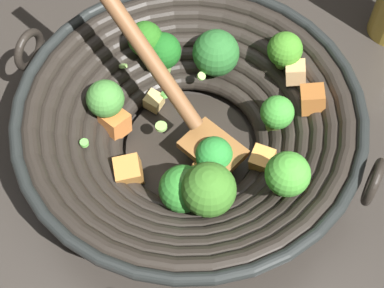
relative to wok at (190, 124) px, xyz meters
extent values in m
plane|color=#332D28|center=(0.00, 0.00, -0.06)|extent=(4.00, 4.00, 0.00)
cylinder|color=black|center=(0.00, 0.00, -0.05)|extent=(0.16, 0.16, 0.01)
torus|color=black|center=(0.00, 0.00, -0.04)|extent=(0.21, 0.21, 0.02)
torus|color=black|center=(0.00, 0.00, -0.03)|extent=(0.24, 0.24, 0.02)
torus|color=black|center=(0.00, 0.00, -0.02)|extent=(0.27, 0.27, 0.02)
torus|color=black|center=(0.00, 0.00, -0.01)|extent=(0.30, 0.30, 0.02)
torus|color=black|center=(0.00, 0.00, 0.00)|extent=(0.33, 0.33, 0.02)
torus|color=black|center=(0.00, 0.00, 0.01)|extent=(0.36, 0.36, 0.02)
torus|color=black|center=(0.00, 0.00, 0.02)|extent=(0.38, 0.38, 0.02)
torus|color=black|center=(0.00, 0.00, 0.03)|extent=(0.40, 0.40, 0.01)
torus|color=black|center=(-0.16, 0.15, 0.03)|extent=(0.04, 0.05, 0.05)
torus|color=black|center=(0.15, -0.15, 0.03)|extent=(0.04, 0.05, 0.05)
cylinder|color=#79C148|center=(-0.03, -0.08, -0.03)|extent=(0.03, 0.03, 0.02)
sphere|color=#31872E|center=(-0.03, -0.08, 0.00)|extent=(0.05, 0.05, 0.05)
cylinder|color=#7DB754|center=(-0.09, 0.06, -0.02)|extent=(0.02, 0.02, 0.01)
sphere|color=#478D3A|center=(-0.09, 0.06, 0.01)|extent=(0.05, 0.05, 0.05)
cylinder|color=#7C9E40|center=(0.01, -0.04, -0.04)|extent=(0.02, 0.02, 0.02)
sphere|color=#2B8933|center=(0.01, -0.04, -0.01)|extent=(0.04, 0.04, 0.04)
cylinder|color=#86B651|center=(-0.03, -0.08, -0.02)|extent=(0.02, 0.02, 0.02)
sphere|color=#478537|center=(-0.03, -0.08, 0.00)|extent=(0.04, 0.04, 0.04)
cylinder|color=#6AA24E|center=(0.06, 0.09, -0.02)|extent=(0.03, 0.03, 0.01)
sphere|color=#2A6C2D|center=(0.06, 0.09, 0.01)|extent=(0.06, 0.06, 0.06)
cylinder|color=#84B759|center=(-0.01, 0.11, -0.02)|extent=(0.03, 0.03, 0.02)
sphere|color=#1C631E|center=(-0.01, 0.11, 0.01)|extent=(0.05, 0.05, 0.05)
cylinder|color=#739F3B|center=(0.10, -0.02, -0.02)|extent=(0.03, 0.03, 0.03)
sphere|color=green|center=(0.10, -0.02, 0.01)|extent=(0.04, 0.04, 0.04)
cylinder|color=#7AAF49|center=(0.14, 0.05, 0.01)|extent=(0.03, 0.03, 0.02)
sphere|color=#448D27|center=(0.14, 0.05, 0.03)|extent=(0.04, 0.04, 0.04)
cylinder|color=#559E4B|center=(-0.02, 0.12, 0.00)|extent=(0.02, 0.02, 0.01)
sphere|color=#296D1C|center=(-0.02, 0.12, 0.03)|extent=(0.04, 0.04, 0.04)
cylinder|color=#76A44D|center=(0.07, -0.11, 0.01)|extent=(0.03, 0.03, 0.01)
sphere|color=green|center=(0.07, -0.11, 0.04)|extent=(0.05, 0.05, 0.05)
cylinder|color=#7CA33B|center=(-0.01, -0.10, -0.01)|extent=(0.04, 0.04, 0.02)
sphere|color=#3D7926|center=(-0.01, -0.10, 0.02)|extent=(0.06, 0.06, 0.06)
cube|color=#E6B077|center=(0.14, 0.02, 0.01)|extent=(0.03, 0.03, 0.03)
cube|color=#CC843B|center=(-0.08, -0.02, -0.02)|extent=(0.04, 0.04, 0.04)
cube|color=#E69742|center=(0.07, -0.06, -0.02)|extent=(0.04, 0.04, 0.03)
cube|color=#CF8736|center=(-0.01, -0.05, -0.03)|extent=(0.03, 0.03, 0.03)
cube|color=orange|center=(-0.08, 0.04, -0.02)|extent=(0.04, 0.04, 0.03)
cube|color=#BF6D31|center=(0.14, -0.02, 0.01)|extent=(0.04, 0.04, 0.04)
cube|color=#E1B96B|center=(-0.03, 0.07, -0.04)|extent=(0.03, 0.03, 0.02)
cylinder|color=#99D166|center=(0.04, 0.07, -0.01)|extent=(0.02, 0.02, 0.01)
cylinder|color=#6BC651|center=(-0.12, 0.01, 0.00)|extent=(0.01, 0.01, 0.01)
cylinder|color=#99D166|center=(-0.05, 0.11, 0.00)|extent=(0.01, 0.01, 0.01)
cylinder|color=#99D166|center=(-0.03, 0.02, -0.01)|extent=(0.02, 0.02, 0.00)
cylinder|color=#6BC651|center=(-0.01, -0.05, -0.02)|extent=(0.02, 0.02, 0.01)
cylinder|color=#56B247|center=(-0.08, -0.02, -0.02)|extent=(0.02, 0.02, 0.01)
cylinder|color=#56B247|center=(0.09, 0.09, 0.00)|extent=(0.02, 0.02, 0.01)
cylinder|color=#6BC651|center=(-0.01, 0.07, -0.03)|extent=(0.01, 0.02, 0.01)
cube|color=brown|center=(0.02, -0.03, -0.01)|extent=(0.08, 0.09, 0.01)
cylinder|color=brown|center=(-0.04, 0.07, 0.09)|extent=(0.11, 0.18, 0.17)
camera|label=1|loc=(-0.12, -0.35, 0.57)|focal=54.81mm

